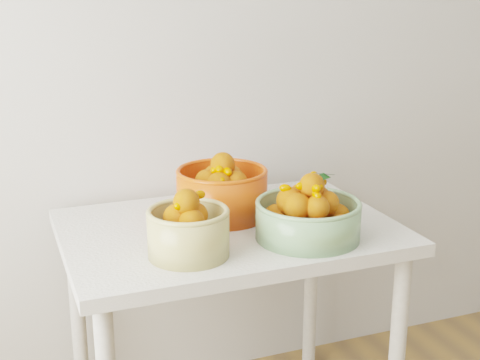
{
  "coord_description": "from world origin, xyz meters",
  "views": [
    {
      "loc": [
        -0.94,
        -0.2,
        1.47
      ],
      "look_at": [
        -0.29,
        1.51,
        0.92
      ],
      "focal_mm": 50.0,
      "sensor_mm": 36.0,
      "label": 1
    }
  ],
  "objects_px": {
    "bowl_green": "(308,216)",
    "table": "(229,254)",
    "bowl_orange": "(222,191)",
    "bowl_cream": "(188,230)"
  },
  "relations": [
    {
      "from": "bowl_green",
      "to": "table",
      "type": "bearing_deg",
      "value": 135.1
    },
    {
      "from": "bowl_orange",
      "to": "table",
      "type": "bearing_deg",
      "value": -96.34
    },
    {
      "from": "table",
      "to": "bowl_orange",
      "type": "relative_size",
      "value": 2.91
    },
    {
      "from": "bowl_cream",
      "to": "bowl_orange",
      "type": "distance_m",
      "value": 0.33
    },
    {
      "from": "table",
      "to": "bowl_cream",
      "type": "distance_m",
      "value": 0.31
    },
    {
      "from": "table",
      "to": "bowl_orange",
      "type": "xyz_separation_m",
      "value": [
        0.01,
        0.09,
        0.18
      ]
    },
    {
      "from": "bowl_cream",
      "to": "bowl_green",
      "type": "xyz_separation_m",
      "value": [
        0.36,
        0.0,
        -0.01
      ]
    },
    {
      "from": "table",
      "to": "bowl_orange",
      "type": "distance_m",
      "value": 0.2
    },
    {
      "from": "bowl_cream",
      "to": "bowl_orange",
      "type": "bearing_deg",
      "value": 54.35
    },
    {
      "from": "table",
      "to": "bowl_green",
      "type": "distance_m",
      "value": 0.3
    }
  ]
}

